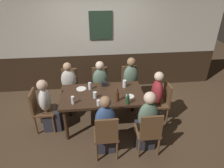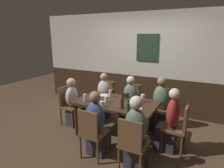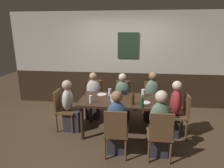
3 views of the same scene
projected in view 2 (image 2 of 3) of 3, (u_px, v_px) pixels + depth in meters
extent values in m
plane|color=#4C3826|center=(116.00, 135.00, 4.04)|extent=(12.00, 12.00, 0.00)
cube|color=#332316|center=(143.00, 93.00, 5.34)|extent=(6.40, 0.10, 0.95)
cube|color=beige|center=(145.00, 45.00, 5.02)|extent=(6.40, 0.10, 1.65)
cube|color=#233828|center=(147.00, 47.00, 4.94)|extent=(0.56, 0.03, 0.68)
cube|color=#382316|center=(116.00, 103.00, 3.87)|extent=(1.62, 0.91, 0.05)
cylinder|color=#382316|center=(76.00, 120.00, 3.96)|extent=(0.07, 0.07, 0.69)
cylinder|color=#382316|center=(143.00, 136.00, 3.31)|extent=(0.07, 0.07, 0.69)
cylinder|color=#382316|center=(96.00, 108.00, 4.60)|extent=(0.07, 0.07, 0.69)
cylinder|color=#382316|center=(155.00, 120.00, 3.96)|extent=(0.07, 0.07, 0.69)
cube|color=brown|center=(131.00, 104.00, 4.62)|extent=(0.40, 0.40, 0.04)
cube|color=brown|center=(134.00, 93.00, 4.71)|extent=(0.36, 0.04, 0.43)
cylinder|color=brown|center=(135.00, 117.00, 4.45)|extent=(0.04, 0.04, 0.41)
cylinder|color=brown|center=(121.00, 114.00, 4.60)|extent=(0.04, 0.04, 0.41)
cylinder|color=brown|center=(140.00, 112.00, 4.74)|extent=(0.04, 0.04, 0.41)
cylinder|color=brown|center=(127.00, 109.00, 4.89)|extent=(0.04, 0.04, 0.41)
cube|color=brown|center=(105.00, 99.00, 4.94)|extent=(0.40, 0.40, 0.04)
cube|color=brown|center=(108.00, 89.00, 5.04)|extent=(0.36, 0.04, 0.43)
cylinder|color=brown|center=(107.00, 111.00, 4.77)|extent=(0.04, 0.04, 0.41)
cylinder|color=brown|center=(96.00, 109.00, 4.93)|extent=(0.04, 0.04, 0.41)
cylinder|color=brown|center=(114.00, 107.00, 5.06)|extent=(0.04, 0.04, 0.41)
cylinder|color=brown|center=(103.00, 105.00, 5.22)|extent=(0.04, 0.04, 0.41)
cube|color=brown|center=(134.00, 144.00, 2.93)|extent=(0.40, 0.40, 0.04)
cube|color=brown|center=(130.00, 135.00, 2.72)|extent=(0.36, 0.04, 0.43)
cylinder|color=brown|center=(128.00, 148.00, 3.21)|extent=(0.04, 0.04, 0.41)
cylinder|color=brown|center=(148.00, 154.00, 3.06)|extent=(0.04, 0.04, 0.41)
cylinder|color=brown|center=(119.00, 160.00, 2.92)|extent=(0.04, 0.04, 0.41)
cylinder|color=brown|center=(140.00, 167.00, 2.76)|extent=(0.04, 0.04, 0.41)
cube|color=brown|center=(94.00, 133.00, 3.25)|extent=(0.40, 0.40, 0.04)
cube|color=brown|center=(88.00, 124.00, 3.04)|extent=(0.36, 0.04, 0.43)
cylinder|color=brown|center=(92.00, 138.00, 3.53)|extent=(0.04, 0.04, 0.41)
cylinder|color=brown|center=(108.00, 143.00, 3.38)|extent=(0.04, 0.04, 0.41)
cylinder|color=brown|center=(81.00, 147.00, 3.24)|extent=(0.04, 0.04, 0.41)
cylinder|color=brown|center=(98.00, 153.00, 3.09)|extent=(0.04, 0.04, 0.41)
cube|color=brown|center=(71.00, 106.00, 4.46)|extent=(0.40, 0.40, 0.04)
cube|color=brown|center=(64.00, 96.00, 4.48)|extent=(0.04, 0.36, 0.43)
cylinder|color=brown|center=(82.00, 114.00, 4.58)|extent=(0.04, 0.04, 0.41)
cylinder|color=brown|center=(73.00, 120.00, 4.29)|extent=(0.04, 0.04, 0.41)
cylinder|color=brown|center=(71.00, 112.00, 4.73)|extent=(0.04, 0.04, 0.41)
cylinder|color=brown|center=(61.00, 117.00, 4.44)|extent=(0.04, 0.04, 0.41)
cube|color=brown|center=(161.00, 109.00, 4.29)|extent=(0.40, 0.40, 0.04)
cube|color=brown|center=(163.00, 97.00, 4.39)|extent=(0.36, 0.04, 0.43)
cylinder|color=brown|center=(166.00, 123.00, 4.13)|extent=(0.04, 0.04, 0.41)
cylinder|color=brown|center=(150.00, 120.00, 4.28)|extent=(0.04, 0.04, 0.41)
cylinder|color=brown|center=(169.00, 117.00, 4.42)|extent=(0.04, 0.04, 0.41)
cylinder|color=brown|center=(155.00, 115.00, 4.57)|extent=(0.04, 0.04, 0.41)
cube|color=brown|center=(174.00, 128.00, 3.41)|extent=(0.40, 0.40, 0.04)
cube|color=brown|center=(186.00, 118.00, 3.28)|extent=(0.04, 0.36, 0.43)
cylinder|color=brown|center=(161.00, 142.00, 3.40)|extent=(0.04, 0.04, 0.41)
cylinder|color=brown|center=(166.00, 134.00, 3.69)|extent=(0.04, 0.04, 0.41)
cylinder|color=brown|center=(181.00, 147.00, 3.25)|extent=(0.04, 0.04, 0.41)
cylinder|color=brown|center=(184.00, 138.00, 3.54)|extent=(0.04, 0.04, 0.41)
cube|color=#2D2D38|center=(128.00, 114.00, 4.56)|extent=(0.32, 0.34, 0.45)
ellipsoid|color=#56705B|center=(130.00, 94.00, 4.52)|extent=(0.34, 0.22, 0.49)
sphere|color=beige|center=(131.00, 80.00, 4.44)|extent=(0.19, 0.19, 0.19)
cube|color=#2D2D38|center=(102.00, 109.00, 4.88)|extent=(0.32, 0.34, 0.45)
ellipsoid|color=beige|center=(104.00, 90.00, 4.84)|extent=(0.34, 0.22, 0.50)
sphere|color=tan|center=(104.00, 77.00, 4.76)|extent=(0.18, 0.18, 0.18)
cube|color=#2D2D38|center=(137.00, 151.00, 3.09)|extent=(0.32, 0.34, 0.45)
ellipsoid|color=#56705B|center=(136.00, 125.00, 2.89)|extent=(0.34, 0.22, 0.54)
sphere|color=beige|center=(136.00, 103.00, 2.81)|extent=(0.20, 0.20, 0.20)
cube|color=#2D2D38|center=(99.00, 140.00, 3.42)|extent=(0.32, 0.34, 0.45)
ellipsoid|color=#334C7A|center=(95.00, 117.00, 3.22)|extent=(0.34, 0.22, 0.52)
sphere|color=#936B4C|center=(95.00, 97.00, 3.14)|extent=(0.19, 0.19, 0.19)
cube|color=#2D2D38|center=(76.00, 116.00, 4.45)|extent=(0.34, 0.32, 0.45)
ellipsoid|color=silver|center=(72.00, 96.00, 4.38)|extent=(0.22, 0.34, 0.46)
sphere|color=#DBB293|center=(71.00, 82.00, 4.30)|extent=(0.20, 0.20, 0.20)
cube|color=#2D2D38|center=(159.00, 120.00, 4.23)|extent=(0.32, 0.34, 0.45)
ellipsoid|color=#56705B|center=(161.00, 97.00, 4.19)|extent=(0.34, 0.22, 0.53)
sphere|color=#936B4C|center=(162.00, 81.00, 4.10)|extent=(0.20, 0.20, 0.20)
cube|color=#2D2D38|center=(166.00, 137.00, 3.52)|extent=(0.34, 0.32, 0.45)
ellipsoid|color=maroon|center=(173.00, 113.00, 3.36)|extent=(0.22, 0.34, 0.53)
sphere|color=beige|center=(175.00, 94.00, 3.28)|extent=(0.19, 0.19, 0.19)
cylinder|color=silver|center=(110.00, 94.00, 4.12)|extent=(0.06, 0.06, 0.15)
cylinder|color=gold|center=(110.00, 95.00, 4.13)|extent=(0.06, 0.06, 0.08)
cylinder|color=silver|center=(143.00, 98.00, 3.82)|extent=(0.08, 0.08, 0.15)
cylinder|color=#B26623|center=(142.00, 99.00, 3.82)|extent=(0.07, 0.07, 0.11)
cylinder|color=silver|center=(102.00, 104.00, 3.56)|extent=(0.07, 0.07, 0.11)
cylinder|color=silver|center=(102.00, 106.00, 3.57)|extent=(0.06, 0.06, 0.04)
cylinder|color=silver|center=(106.00, 99.00, 3.80)|extent=(0.07, 0.07, 0.13)
cylinder|color=#B26623|center=(106.00, 100.00, 3.80)|extent=(0.06, 0.06, 0.09)
cylinder|color=silver|center=(85.00, 98.00, 3.85)|extent=(0.06, 0.06, 0.15)
cylinder|color=#331E14|center=(85.00, 99.00, 3.86)|extent=(0.05, 0.05, 0.09)
cylinder|color=#194723|center=(128.00, 108.00, 3.31)|extent=(0.06, 0.06, 0.16)
cylinder|color=#194723|center=(128.00, 101.00, 3.28)|extent=(0.03, 0.03, 0.07)
cylinder|color=#42230F|center=(122.00, 103.00, 3.48)|extent=(0.06, 0.06, 0.19)
cylinder|color=#42230F|center=(122.00, 97.00, 3.45)|extent=(0.03, 0.03, 0.07)
cylinder|color=white|center=(104.00, 95.00, 4.25)|extent=(0.20, 0.20, 0.01)
cylinder|color=white|center=(138.00, 108.00, 3.49)|extent=(0.17, 0.17, 0.01)
cube|color=black|center=(126.00, 95.00, 4.10)|extent=(0.11, 0.09, 0.09)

